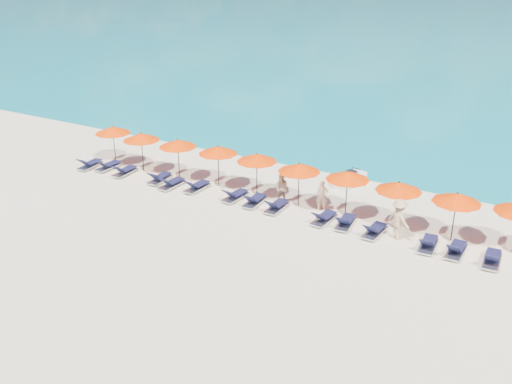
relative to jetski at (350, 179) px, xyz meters
The scene contains 31 objects.
ground 9.26m from the jetski, 105.43° to the right, with size 1400.00×1400.00×0.00m, color beige.
headland_main 612.37m from the jetski, 119.66° to the left, with size 374.00×242.00×126.50m.
headland_small 572.87m from the jetski, 105.46° to the left, with size 162.00×126.00×85.50m.
jetski is the anchor object (origin of this frame).
beachgoer_a 3.92m from the jetski, 89.30° to the right, with size 0.57×0.37×1.56m, color tan.
beachgoer_b 4.55m from the jetski, 116.94° to the right, with size 0.76×0.44×1.56m, color tan.
beachgoer_c 6.46m from the jetski, 50.03° to the right, with size 1.20×0.56×1.86m, color tan.
umbrella_0 14.09m from the jetski, 164.86° to the right, with size 2.10×2.10×2.28m.
umbrella_1 11.93m from the jetski, 160.90° to the right, with size 2.10×2.10×2.28m.
umbrella_2 9.58m from the jetski, 156.31° to the right, with size 2.10×2.10×2.28m.
umbrella_3 7.30m from the jetski, 149.09° to the right, with size 2.10×2.10×2.28m.
umbrella_4 5.50m from the jetski, 135.21° to the right, with size 2.10×2.10×2.28m.
umbrella_5 4.43m from the jetski, 107.10° to the right, with size 2.10×2.10×2.28m.
umbrella_6 4.28m from the jetski, 71.83° to the right, with size 2.10×2.10×2.28m.
umbrella_7 5.63m from the jetski, 46.43° to the right, with size 2.10×2.10×2.28m.
umbrella_8 7.54m from the jetski, 32.09° to the right, with size 2.10×2.10×2.28m.
lounger_0 15.03m from the jetski, 159.97° to the right, with size 0.75×1.74×0.66m.
lounger_1 13.89m from the jetski, 159.75° to the right, with size 0.68×1.72×0.66m.
lounger_2 12.61m from the jetski, 156.73° to the right, with size 0.71×1.73×0.66m.
lounger_3 10.38m from the jetski, 152.10° to the right, with size 0.76×1.74×0.66m.
lounger_4 9.63m from the jetski, 147.63° to the right, with size 0.69×1.72×0.66m.
lounger_5 8.26m from the jetski, 144.23° to the right, with size 0.68×1.72×0.66m.
lounger_6 6.49m from the jetski, 131.55° to the right, with size 0.76×1.75×0.66m.
lounger_7 5.82m from the jetski, 122.64° to the right, with size 0.71×1.73×0.66m.
lounger_8 5.30m from the jetski, 110.53° to the right, with size 0.63×1.70×0.66m.
lounger_9 5.09m from the jetski, 82.31° to the right, with size 0.77×1.75×0.66m.
lounger_10 5.23m from the jetski, 70.89° to the right, with size 0.79×1.75×0.66m.
lounger_11 6.00m from the jetski, 58.26° to the right, with size 0.74×1.74×0.66m.
lounger_12 7.58m from the jetski, 43.01° to the right, with size 0.73×1.74×0.66m.
lounger_13 8.42m from the jetski, 37.44° to the right, with size 0.65×1.71×0.66m.
lounger_14 9.63m from the jetski, 32.58° to the right, with size 0.71×1.73×0.66m.
Camera 1 is at (12.39, -18.45, 11.60)m, focal length 40.00 mm.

